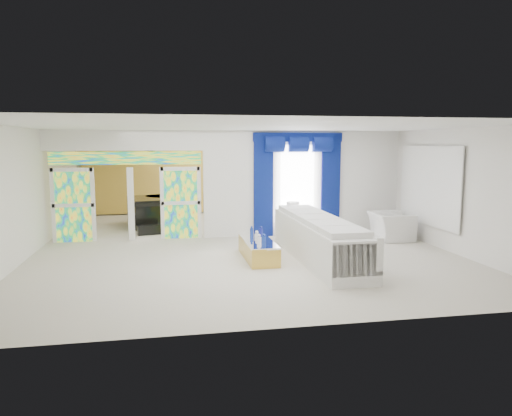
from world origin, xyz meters
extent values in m
plane|color=#B7AF9E|center=(0.00, 0.00, 0.00)|extent=(12.00, 12.00, 0.00)
cube|color=white|center=(2.15, 1.00, 1.50)|extent=(5.70, 0.18, 3.00)
cube|color=white|center=(-2.85, 1.00, 2.73)|extent=(4.30, 0.18, 0.55)
cube|color=#994C3F|center=(-4.28, 1.00, 1.00)|extent=(0.95, 0.04, 2.00)
cube|color=#994C3F|center=(-1.42, 1.00, 1.00)|extent=(0.95, 0.04, 2.00)
cube|color=#994C3F|center=(-2.85, 1.00, 2.25)|extent=(4.00, 0.05, 0.35)
cube|color=white|center=(1.90, 0.90, 1.45)|extent=(1.00, 0.02, 2.30)
cube|color=#08044E|center=(0.90, 0.87, 1.40)|extent=(0.55, 0.10, 2.80)
cube|color=#08044E|center=(2.90, 0.87, 1.40)|extent=(0.55, 0.10, 2.80)
cube|color=#08044E|center=(1.90, 0.87, 2.82)|extent=(2.60, 0.12, 0.25)
cube|color=white|center=(4.94, -1.00, 1.55)|extent=(0.04, 2.70, 1.90)
cube|color=gold|center=(0.00, 5.90, 1.50)|extent=(9.70, 0.12, 2.90)
cube|color=silver|center=(1.59, -2.10, 0.44)|extent=(0.99, 4.60, 0.88)
cube|color=gold|center=(0.24, -1.80, 0.21)|extent=(0.63, 1.90, 0.42)
cube|color=white|center=(2.00, 0.60, 0.21)|extent=(1.31, 0.51, 0.43)
cylinder|color=white|center=(1.70, 0.60, 0.72)|extent=(0.36, 0.36, 0.58)
imported|color=silver|center=(4.27, -0.28, 0.38)|extent=(1.07, 1.21, 0.75)
cube|color=black|center=(-2.27, 3.35, 0.45)|extent=(1.72, 2.05, 0.91)
cube|color=black|center=(-2.27, 1.75, 0.14)|extent=(0.87, 0.48, 0.27)
cube|color=tan|center=(-4.66, 2.92, 0.39)|extent=(0.63, 0.59, 0.78)
sphere|color=gold|center=(-2.30, 3.40, 2.65)|extent=(0.60, 0.60, 0.60)
cylinder|color=silver|center=(0.27, -1.48, 0.47)|extent=(0.11, 0.11, 0.10)
cylinder|color=navy|center=(0.31, -1.81, 0.56)|extent=(0.08, 0.08, 0.28)
cylinder|color=navy|center=(0.25, -2.40, 0.53)|extent=(0.09, 0.09, 0.21)
cylinder|color=white|center=(0.21, -2.08, 0.49)|extent=(0.10, 0.10, 0.14)
cylinder|color=navy|center=(0.19, -1.22, 0.52)|extent=(0.08, 0.08, 0.19)
camera|label=1|loc=(-1.78, -12.36, 2.61)|focal=33.49mm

